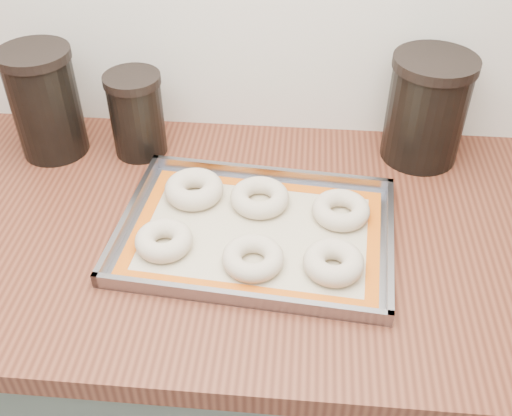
# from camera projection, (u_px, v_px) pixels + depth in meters

# --- Properties ---
(cabinet) EXTENTS (3.00, 0.65, 0.86)m
(cabinet) POSITION_uv_depth(u_px,v_px,m) (260.00, 381.00, 1.35)
(cabinet) COLOR #586156
(cabinet) RESTS_ON floor
(countertop) EXTENTS (3.06, 0.68, 0.04)m
(countertop) POSITION_uv_depth(u_px,v_px,m) (261.00, 234.00, 1.06)
(countertop) COLOR brown
(countertop) RESTS_ON cabinet
(baking_tray) EXTENTS (0.49, 0.37, 0.03)m
(baking_tray) POSITION_uv_depth(u_px,v_px,m) (256.00, 232.00, 1.02)
(baking_tray) COLOR gray
(baking_tray) RESTS_ON countertop
(baking_mat) EXTENTS (0.44, 0.32, 0.00)m
(baking_mat) POSITION_uv_depth(u_px,v_px,m) (256.00, 233.00, 1.02)
(baking_mat) COLOR #C6B793
(baking_mat) RESTS_ON baking_tray
(bagel_front_left) EXTENTS (0.11, 0.11, 0.03)m
(bagel_front_left) POSITION_uv_depth(u_px,v_px,m) (164.00, 240.00, 0.99)
(bagel_front_left) COLOR beige
(bagel_front_left) RESTS_ON baking_mat
(bagel_front_mid) EXTENTS (0.12, 0.12, 0.03)m
(bagel_front_mid) POSITION_uv_depth(u_px,v_px,m) (253.00, 258.00, 0.96)
(bagel_front_mid) COLOR beige
(bagel_front_mid) RESTS_ON baking_mat
(bagel_front_right) EXTENTS (0.11, 0.11, 0.04)m
(bagel_front_right) POSITION_uv_depth(u_px,v_px,m) (334.00, 262.00, 0.95)
(bagel_front_right) COLOR beige
(bagel_front_right) RESTS_ON baking_mat
(bagel_back_left) EXTENTS (0.12, 0.12, 0.04)m
(bagel_back_left) POSITION_uv_depth(u_px,v_px,m) (194.00, 189.00, 1.09)
(bagel_back_left) COLOR beige
(bagel_back_left) RESTS_ON baking_mat
(bagel_back_mid) EXTENTS (0.12, 0.12, 0.03)m
(bagel_back_mid) POSITION_uv_depth(u_px,v_px,m) (260.00, 197.00, 1.07)
(bagel_back_mid) COLOR beige
(bagel_back_mid) RESTS_ON baking_mat
(bagel_back_right) EXTENTS (0.11, 0.11, 0.03)m
(bagel_back_right) POSITION_uv_depth(u_px,v_px,m) (341.00, 210.00, 1.05)
(bagel_back_right) COLOR beige
(bagel_back_right) RESTS_ON baking_mat
(canister_left) EXTENTS (0.14, 0.14, 0.22)m
(canister_left) POSITION_uv_depth(u_px,v_px,m) (45.00, 102.00, 1.16)
(canister_left) COLOR black
(canister_left) RESTS_ON countertop
(canister_mid) EXTENTS (0.11, 0.11, 0.17)m
(canister_mid) POSITION_uv_depth(u_px,v_px,m) (137.00, 114.00, 1.17)
(canister_mid) COLOR black
(canister_mid) RESTS_ON countertop
(canister_right) EXTENTS (0.16, 0.16, 0.21)m
(canister_right) POSITION_uv_depth(u_px,v_px,m) (427.00, 109.00, 1.14)
(canister_right) COLOR black
(canister_right) RESTS_ON countertop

